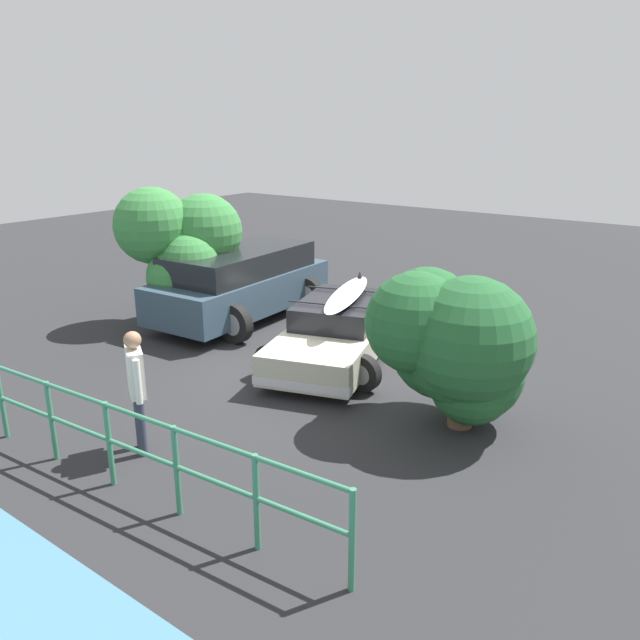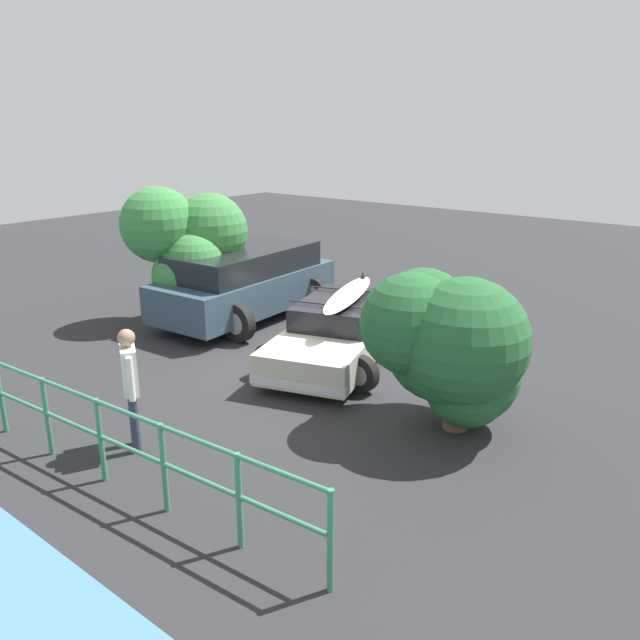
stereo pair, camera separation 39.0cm
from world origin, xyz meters
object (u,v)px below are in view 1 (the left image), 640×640
object	(u,v)px
person_bystander	(136,381)
bush_near_left	(452,344)
sedan_car	(339,330)
bush_near_right	(181,247)
suv_car	(241,282)

from	to	relation	value
person_bystander	bush_near_left	distance (m)	4.56
sedan_car	bush_near_left	bearing A→B (deg)	156.27
sedan_car	bush_near_right	world-z (taller)	bush_near_right
bush_near_left	bush_near_right	world-z (taller)	bush_near_right
person_bystander	bush_near_right	xyz separation A→B (m)	(4.04, -4.44, 0.69)
person_bystander	bush_near_left	size ratio (longest dim) A/B	0.72
bush_near_right	suv_car	bearing A→B (deg)	-131.57
bush_near_right	person_bystander	bearing A→B (deg)	132.30
sedan_car	suv_car	xyz separation A→B (m)	(3.33, -0.78, 0.30)
sedan_car	bush_near_left	size ratio (longest dim) A/B	1.87
sedan_car	suv_car	world-z (taller)	suv_car
bush_near_left	bush_near_right	bearing A→B (deg)	-8.69
person_bystander	bush_near_left	bearing A→B (deg)	-132.64
suv_car	bush_near_left	bearing A→B (deg)	161.72
person_bystander	bush_near_right	size ratio (longest dim) A/B	0.57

